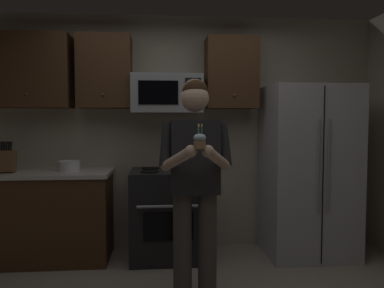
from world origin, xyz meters
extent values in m
cube|color=#B7AD99|center=(0.00, 1.75, 1.30)|extent=(4.40, 0.10, 2.60)
cube|color=black|center=(-0.15, 1.36, 0.46)|extent=(0.76, 0.66, 0.92)
cube|color=black|center=(-0.15, 1.02, 0.42)|extent=(0.48, 0.01, 0.28)
cylinder|color=#99999E|center=(-0.15, 1.00, 0.62)|extent=(0.60, 0.03, 0.03)
cylinder|color=black|center=(-0.33, 1.22, 0.93)|extent=(0.18, 0.18, 0.01)
cylinder|color=black|center=(0.03, 1.22, 0.93)|extent=(0.18, 0.18, 0.01)
cylinder|color=black|center=(-0.33, 1.50, 0.93)|extent=(0.18, 0.18, 0.01)
cylinder|color=black|center=(0.03, 1.50, 0.93)|extent=(0.18, 0.18, 0.01)
cube|color=#9EA0A5|center=(-0.15, 1.48, 1.72)|extent=(0.74, 0.40, 0.40)
cube|color=black|center=(-0.24, 1.28, 1.72)|extent=(0.40, 0.01, 0.24)
cube|color=black|center=(0.11, 1.28, 1.72)|extent=(0.16, 0.01, 0.30)
cube|color=#B7BABF|center=(1.35, 1.32, 0.90)|extent=(0.90, 0.72, 1.80)
cylinder|color=gray|center=(1.30, 0.94, 1.00)|extent=(0.02, 0.02, 0.90)
cylinder|color=gray|center=(1.40, 0.94, 1.00)|extent=(0.02, 0.02, 0.90)
cube|color=black|center=(1.35, 0.95, 0.90)|extent=(0.01, 0.01, 1.74)
cube|color=#4C301C|center=(-1.55, 1.53, 1.95)|extent=(0.80, 0.34, 0.76)
sphere|color=brown|center=(-1.55, 1.35, 1.70)|extent=(0.03, 0.03, 0.03)
cube|color=#4C301C|center=(-0.80, 1.53, 1.95)|extent=(0.55, 0.34, 0.76)
sphere|color=brown|center=(-0.80, 1.35, 1.70)|extent=(0.03, 0.03, 0.03)
cube|color=#4C301C|center=(0.55, 1.53, 1.95)|extent=(0.55, 0.34, 0.76)
sphere|color=brown|center=(0.55, 1.35, 1.70)|extent=(0.03, 0.03, 0.03)
cube|color=#4C301C|center=(-1.45, 1.38, 0.44)|extent=(1.40, 0.62, 0.88)
cube|color=beige|center=(-1.45, 1.38, 0.90)|extent=(1.44, 0.66, 0.04)
cube|color=brown|center=(-1.75, 1.33, 1.03)|extent=(0.16, 0.15, 0.24)
cylinder|color=black|center=(-1.78, 1.31, 1.19)|extent=(0.02, 0.04, 0.09)
cylinder|color=black|center=(-1.76, 1.31, 1.19)|extent=(0.02, 0.04, 0.09)
cylinder|color=black|center=(-1.74, 1.31, 1.19)|extent=(0.02, 0.04, 0.09)
cylinder|color=black|center=(-1.72, 1.31, 1.19)|extent=(0.02, 0.04, 0.09)
cylinder|color=black|center=(-1.70, 1.31, 1.19)|extent=(0.02, 0.04, 0.09)
cylinder|color=white|center=(-1.16, 1.39, 0.97)|extent=(0.22, 0.22, 0.10)
torus|color=white|center=(-1.16, 1.39, 1.02)|extent=(0.23, 0.23, 0.01)
cylinder|color=#4C4742|center=(-0.05, 0.40, 0.43)|extent=(0.15, 0.15, 0.86)
cylinder|color=#4C4742|center=(0.15, 0.40, 0.43)|extent=(0.15, 0.15, 0.86)
cube|color=#262628|center=(0.05, 0.40, 1.15)|extent=(0.38, 0.22, 0.58)
sphere|color=beige|center=(0.05, 0.40, 1.61)|extent=(0.22, 0.22, 0.22)
sphere|color=#382314|center=(0.05, 0.41, 1.66)|extent=(0.20, 0.20, 0.20)
cylinder|color=#262628|center=(-0.18, 0.37, 1.25)|extent=(0.15, 0.18, 0.35)
cylinder|color=beige|center=(-0.10, 0.21, 1.15)|extent=(0.26, 0.33, 0.21)
sphere|color=beige|center=(-0.01, 0.08, 1.22)|extent=(0.09, 0.09, 0.09)
cylinder|color=#262628|center=(0.27, 0.37, 1.25)|extent=(0.15, 0.18, 0.35)
cylinder|color=beige|center=(0.20, 0.21, 1.15)|extent=(0.26, 0.33, 0.21)
sphere|color=beige|center=(0.11, 0.08, 1.22)|extent=(0.09, 0.09, 0.09)
cylinder|color=#A87F56|center=(0.05, 0.06, 1.26)|extent=(0.08, 0.08, 0.06)
ellipsoid|color=silver|center=(0.05, 0.06, 1.31)|extent=(0.09, 0.09, 0.06)
cylinder|color=#4CBF66|center=(0.06, 0.06, 1.36)|extent=(0.01, 0.01, 0.06)
ellipsoid|color=#FFD159|center=(0.06, 0.06, 1.40)|extent=(0.01, 0.01, 0.02)
cylinder|color=#F2D84C|center=(0.04, 0.07, 1.36)|extent=(0.01, 0.01, 0.06)
ellipsoid|color=#FFD159|center=(0.04, 0.07, 1.40)|extent=(0.01, 0.01, 0.02)
cylinder|color=#4C7FE5|center=(0.04, 0.05, 1.36)|extent=(0.01, 0.01, 0.06)
ellipsoid|color=#FFD159|center=(0.04, 0.05, 1.40)|extent=(0.01, 0.01, 0.02)
camera|label=1|loc=(-0.23, -2.54, 1.42)|focal=35.21mm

